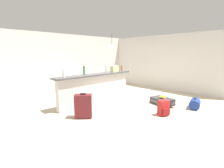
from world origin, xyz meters
TOP-DOWN VIEW (x-y plane):
  - ground_plane at (0.00, 0.00)m, footprint 13.00×13.00m
  - wall_back at (0.00, 3.05)m, footprint 6.60×0.10m
  - wall_right at (3.05, 0.30)m, footprint 0.10×6.00m
  - partition_half_wall at (-0.67, 0.53)m, footprint 2.80×0.20m
  - bar_countertop at (-0.67, 0.53)m, footprint 2.96×0.40m
  - bottle_white at (-1.88, 0.44)m, footprint 0.07×0.07m
  - bottle_green at (-1.07, 0.63)m, footprint 0.06×0.06m
  - bottle_clear at (-0.22, 0.52)m, footprint 0.06×0.06m
  - bottle_amber at (0.58, 0.52)m, footprint 0.06×0.06m
  - grocery_bag at (0.17, 0.51)m, footprint 0.26×0.18m
  - dining_table at (1.06, 1.62)m, footprint 1.10×0.80m
  - dining_chair_near_partition at (0.95, 1.10)m, footprint 0.47×0.47m
  - pendant_lamp at (1.02, 1.53)m, footprint 0.34×0.34m
  - suitcase_flat_charcoal at (0.80, -1.12)m, footprint 0.63×0.88m
  - backpack_red at (-0.06, -1.65)m, footprint 0.33×0.31m
  - suitcase_upright_maroon at (-1.74, -0.28)m, footprint 0.49×0.47m
  - duffel_bag_blue at (1.15, -2.03)m, footprint 0.54×0.41m
  - book_stack at (0.79, -1.15)m, footprint 0.25×0.17m

SIDE VIEW (x-z plane):
  - ground_plane at x=0.00m, z-range -0.05..0.00m
  - suitcase_flat_charcoal at x=0.80m, z-range 0.00..0.22m
  - duffel_bag_blue at x=1.15m, z-range -0.02..0.32m
  - backpack_red at x=-0.06m, z-range -0.01..0.41m
  - book_stack at x=0.79m, z-range 0.22..0.29m
  - suitcase_upright_maroon at x=-1.74m, z-range 0.00..0.67m
  - partition_half_wall at x=-0.67m, z-range 0.00..0.95m
  - dining_chair_near_partition at x=0.95m, z-range 0.05..0.98m
  - dining_table at x=1.06m, z-range 0.28..1.02m
  - bar_countertop at x=-0.67m, z-range 0.95..1.00m
  - bottle_amber at x=0.58m, z-range 1.00..1.20m
  - grocery_bag at x=0.17m, z-range 1.00..1.22m
  - bottle_clear at x=-0.22m, z-range 1.00..1.22m
  - bottle_white at x=-1.88m, z-range 1.00..1.24m
  - bottle_green at x=-1.07m, z-range 1.00..1.28m
  - wall_back at x=0.00m, z-range 0.00..2.50m
  - wall_right at x=3.05m, z-range 0.00..2.50m
  - pendant_lamp at x=1.02m, z-range 1.64..2.29m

